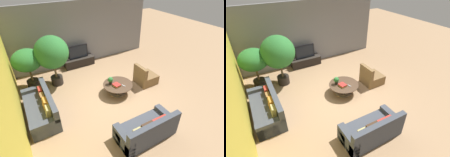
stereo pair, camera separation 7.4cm
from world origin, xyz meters
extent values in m
plane|color=#9E7A56|center=(0.00, 0.00, 0.00)|extent=(24.00, 24.00, 0.00)
cube|color=slate|center=(0.00, 3.26, 1.50)|extent=(7.40, 0.12, 3.00)
cube|color=gold|center=(-3.26, 0.20, 1.50)|extent=(0.12, 7.40, 3.00)
cube|color=black|center=(-0.27, 2.94, 0.21)|extent=(1.46, 0.48, 0.42)
cube|color=#2D2823|center=(-0.27, 2.94, 0.41)|extent=(1.49, 0.50, 0.02)
cube|color=black|center=(-0.27, 2.94, 0.75)|extent=(0.95, 0.08, 0.65)
cube|color=black|center=(-0.27, 2.90, 0.75)|extent=(0.87, 0.00, 0.59)
cube|color=black|center=(-0.27, 2.94, 0.44)|extent=(0.28, 0.13, 0.02)
cylinder|color=#756656|center=(0.21, 0.06, 0.01)|extent=(0.63, 0.63, 0.02)
cylinder|color=#756656|center=(0.21, 0.06, 0.19)|extent=(0.10, 0.10, 0.39)
cylinder|color=#4C3828|center=(0.21, 0.06, 0.40)|extent=(1.15, 1.15, 0.02)
cube|color=#3D424C|center=(-2.67, 0.29, 0.21)|extent=(0.84, 2.10, 0.42)
cube|color=#3D424C|center=(-2.33, 0.29, 0.63)|extent=(0.16, 2.10, 0.42)
cube|color=#3D424C|center=(-2.67, 1.24, 0.27)|extent=(0.84, 0.20, 0.54)
cube|color=#3D424C|center=(-2.67, -0.66, 0.27)|extent=(0.84, 0.20, 0.54)
cube|color=#B23328|center=(-2.49, 0.85, 0.56)|extent=(0.13, 0.31, 0.29)
cube|color=olive|center=(-2.49, 0.48, 0.55)|extent=(0.13, 0.30, 0.27)
cube|color=orange|center=(-2.49, 0.10, 0.58)|extent=(0.16, 0.35, 0.32)
cube|color=tan|center=(-2.49, -0.27, 0.56)|extent=(0.16, 0.31, 0.29)
cube|color=#3D424C|center=(-0.19, -2.11, 0.21)|extent=(1.75, 0.84, 0.42)
cube|color=#3D424C|center=(-0.19, -2.45, 0.63)|extent=(1.75, 0.16, 0.42)
cube|color=#3D424C|center=(0.58, -2.11, 0.27)|extent=(0.20, 0.84, 0.54)
cube|color=#3D424C|center=(-0.97, -2.11, 0.27)|extent=(0.20, 0.84, 0.54)
cube|color=#B23328|center=(0.24, -2.29, 0.55)|extent=(0.30, 0.17, 0.28)
cube|color=#B23328|center=(-0.05, -2.29, 0.56)|extent=(0.31, 0.16, 0.29)
cube|color=#422D1E|center=(-0.34, -2.29, 0.58)|extent=(0.36, 0.15, 0.34)
cube|color=tan|center=(-0.62, -2.29, 0.56)|extent=(0.31, 0.14, 0.29)
cube|color=brown|center=(1.62, 0.07, 0.20)|extent=(0.80, 0.76, 0.40)
cube|color=brown|center=(1.29, 0.07, 0.63)|extent=(0.14, 0.76, 0.46)
cylinder|color=black|center=(-2.58, 2.11, 0.17)|extent=(0.47, 0.47, 0.35)
cylinder|color=brown|center=(-2.58, 2.11, 0.59)|extent=(0.08, 0.08, 0.48)
ellipsoid|color=#286B2D|center=(-2.58, 2.11, 1.25)|extent=(1.11, 1.11, 0.86)
cylinder|color=black|center=(-1.68, 1.88, 0.18)|extent=(0.48, 0.48, 0.36)
cylinder|color=brown|center=(-1.68, 1.88, 0.59)|extent=(0.08, 0.08, 0.45)
ellipsoid|color=#286B2D|center=(-1.68, 1.88, 1.46)|extent=(1.29, 1.29, 1.29)
cylinder|color=black|center=(-0.03, 0.21, 0.46)|extent=(0.12, 0.12, 0.12)
sphere|color=#286B2D|center=(-0.03, 0.21, 0.61)|extent=(0.20, 0.20, 0.20)
cube|color=gold|center=(0.11, -0.03, 0.43)|extent=(0.28, 0.26, 0.04)
cube|color=#A32823|center=(0.11, -0.01, 0.46)|extent=(0.29, 0.32, 0.04)
cube|color=black|center=(0.02, 0.41, 0.42)|extent=(0.07, 0.16, 0.02)
cube|color=gray|center=(0.34, -0.14, 0.42)|extent=(0.08, 0.16, 0.02)
camera|label=1|loc=(-2.77, -4.60, 4.27)|focal=28.00mm
camera|label=2|loc=(-2.70, -4.63, 4.27)|focal=28.00mm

